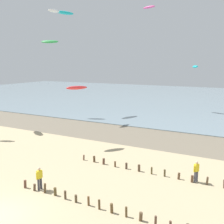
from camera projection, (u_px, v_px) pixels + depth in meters
wet_sand_strip at (132, 135)px, 33.62m from camera, size 120.00×8.41×0.01m
sea at (191, 99)px, 67.83m from camera, size 160.00×70.00×0.10m
groyne_near at (106, 207)px, 16.37m from camera, size 13.81×0.34×0.71m
groyne_mid at (162, 173)px, 21.48m from camera, size 15.94×0.34×0.66m
person_by_waterline at (39, 178)px, 19.03m from camera, size 0.27×0.57×1.71m
person_right_flank at (196, 171)px, 20.24m from camera, size 0.39×0.48×1.71m
kite_aloft_2 at (50, 42)px, 44.41m from camera, size 3.19×2.03×0.66m
kite_aloft_3 at (149, 7)px, 50.04m from camera, size 3.00×1.87×0.57m
kite_aloft_5 at (65, 13)px, 46.25m from camera, size 2.37×3.73×0.61m
kite_aloft_7 at (195, 67)px, 44.61m from camera, size 1.71×2.80×0.56m
kite_aloft_10 at (77, 88)px, 28.66m from camera, size 2.11×2.42×0.58m
kite_aloft_11 at (54, 11)px, 40.34m from camera, size 1.19×2.27×0.56m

